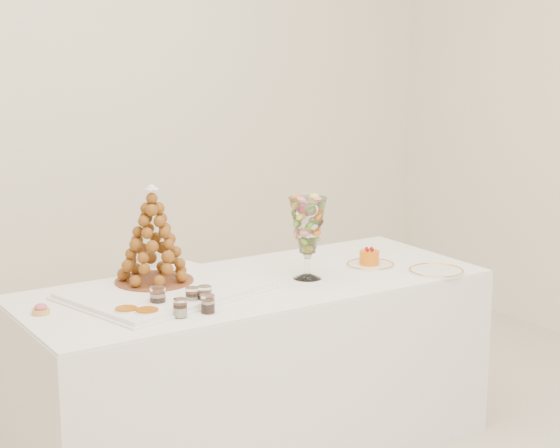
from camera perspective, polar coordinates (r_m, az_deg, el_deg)
buffet_table at (r=3.68m, az=-1.58°, el=-8.74°), size 1.81×0.73×0.69m
lace_tray at (r=3.45m, az=-7.06°, el=-4.07°), size 0.75×0.63×0.02m
macaron_vase at (r=3.58m, az=1.70°, el=-0.14°), size 0.14×0.14×0.32m
cake_plate at (r=3.82m, az=5.53°, el=-2.51°), size 0.20×0.20×0.01m
spare_plate at (r=3.76m, az=9.50°, el=-2.86°), size 0.22×0.22×0.01m
pink_tart at (r=3.29m, az=-14.37°, el=-5.08°), size 0.06×0.06×0.04m
verrine_a at (r=3.28m, az=-7.46°, el=-4.45°), size 0.07×0.07×0.07m
verrine_b at (r=3.29m, az=-5.37°, el=-4.42°), size 0.06×0.06×0.06m
verrine_c at (r=3.30m, az=-4.62°, el=-4.37°), size 0.06×0.06×0.07m
verrine_d at (r=3.17m, az=-6.11°, el=-5.12°), size 0.06×0.06×0.06m
verrine_e at (r=3.21m, az=-4.42°, el=-4.88°), size 0.06×0.06×0.06m
ramekin_back at (r=3.21m, az=-9.35°, el=-5.36°), size 0.08×0.08×0.03m
ramekin_front at (r=3.18m, az=-8.10°, el=-5.46°), size 0.09×0.09×0.03m
croquembouche at (r=3.49m, az=-7.76°, el=-0.67°), size 0.29×0.29×0.37m
mousse_cake at (r=3.81m, az=5.47°, el=-2.03°), size 0.08×0.08×0.07m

